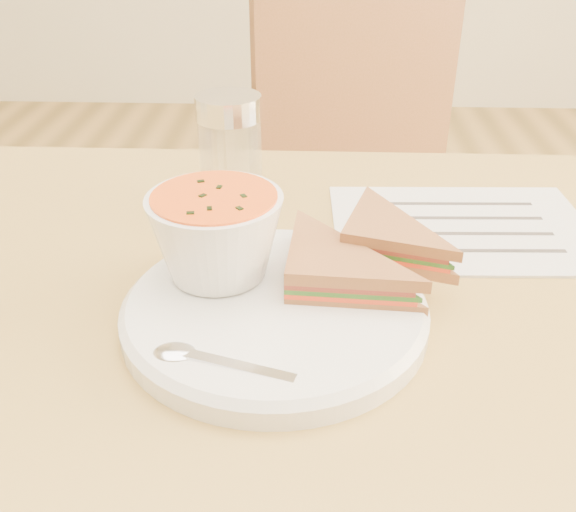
# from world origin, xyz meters

# --- Properties ---
(chair_far) EXTENTS (0.53, 0.53, 0.93)m
(chair_far) POSITION_xyz_m (0.13, 0.59, 0.46)
(chair_far) COLOR brown
(chair_far) RESTS_ON floor
(plate) EXTENTS (0.29, 0.29, 0.02)m
(plate) POSITION_xyz_m (-0.05, -0.04, 0.76)
(plate) COLOR white
(plate) RESTS_ON dining_table
(soup_bowl) EXTENTS (0.12, 0.12, 0.08)m
(soup_bowl) POSITION_xyz_m (-0.10, 0.00, 0.80)
(soup_bowl) COLOR white
(soup_bowl) RESTS_ON plate
(sandwich_half_a) EXTENTS (0.12, 0.12, 0.03)m
(sandwich_half_a) POSITION_xyz_m (-0.04, -0.04, 0.78)
(sandwich_half_a) COLOR #9E6A37
(sandwich_half_a) RESTS_ON plate
(sandwich_half_b) EXTENTS (0.13, 0.13, 0.03)m
(sandwich_half_b) POSITION_xyz_m (0.00, 0.01, 0.79)
(sandwich_half_b) COLOR #9E6A37
(sandwich_half_b) RESTS_ON plate
(spoon) EXTENTS (0.16, 0.07, 0.01)m
(spoon) POSITION_xyz_m (-0.07, -0.12, 0.77)
(spoon) COLOR silver
(spoon) RESTS_ON plate
(paper_menu) EXTENTS (0.27, 0.20, 0.00)m
(paper_menu) POSITION_xyz_m (0.13, 0.14, 0.75)
(paper_menu) COLOR silver
(paper_menu) RESTS_ON dining_table
(condiment_shaker) EXTENTS (0.09, 0.09, 0.12)m
(condiment_shaker) POSITION_xyz_m (-0.11, 0.18, 0.81)
(condiment_shaker) COLOR silver
(condiment_shaker) RESTS_ON dining_table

